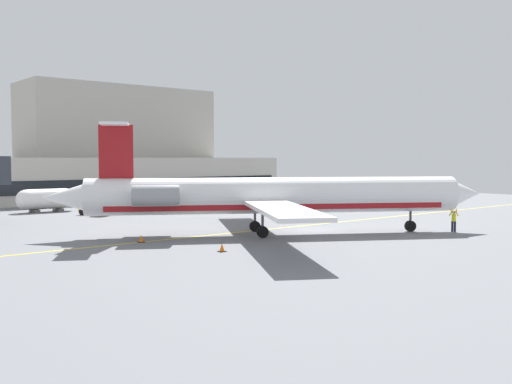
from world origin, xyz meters
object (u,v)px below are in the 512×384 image
marshaller (454,220)px  pushback_tractor (280,198)px  fuel_tank (46,199)px  belt_loader (161,203)px  regional_jet (270,196)px  baggage_tug (100,207)px

marshaller → pushback_tractor: bearing=76.7°
marshaller → fuel_tank: bearing=116.3°
pushback_tractor → belt_loader: belt_loader is taller
regional_jet → fuel_tank: regional_jet is taller
baggage_tug → belt_loader: size_ratio=1.12×
regional_jet → belt_loader: (3.63, 23.22, -2.10)m
baggage_tug → pushback_tractor: size_ratio=1.02×
pushback_tractor → marshaller: (-6.93, -29.22, 0.01)m
fuel_tank → pushback_tractor: bearing=-20.8°
regional_jet → marshaller: regional_jet is taller
regional_jet → baggage_tug: bearing=98.9°
belt_loader → marshaller: (9.04, -31.59, 0.01)m
baggage_tug → marshaller: 35.82m
pushback_tractor → fuel_tank: 28.16m
regional_jet → belt_loader: size_ratio=9.21×
belt_loader → baggage_tug: bearing=177.8°
belt_loader → regional_jet: bearing=-98.9°
fuel_tank → marshaller: 43.75m
pushback_tractor → belt_loader: (-15.97, 2.37, 0.00)m
baggage_tug → fuel_tank: 7.96m
pushback_tractor → marshaller: 30.03m
pushback_tractor → baggage_tug: bearing=173.5°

